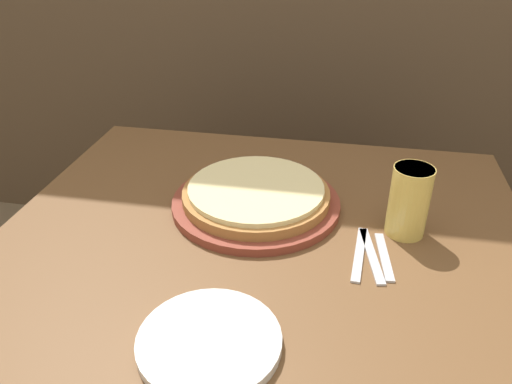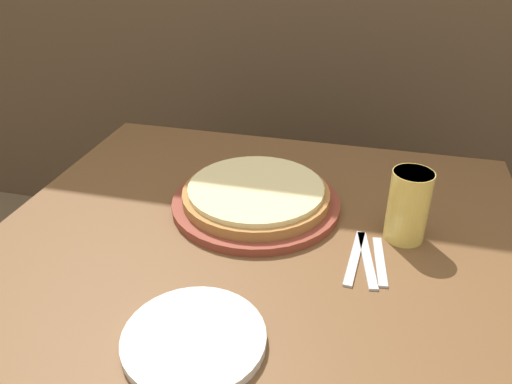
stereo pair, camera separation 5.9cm
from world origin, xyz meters
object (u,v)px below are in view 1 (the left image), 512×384
object	(u,v)px
pizza_on_board	(256,197)
spoon	(384,256)
fork	(359,254)
dinner_knife	(372,255)
dinner_plate	(209,341)
beer_glass	(410,198)

from	to	relation	value
pizza_on_board	spoon	bearing A→B (deg)	-26.34
pizza_on_board	fork	bearing A→B (deg)	-30.85
dinner_knife	pizza_on_board	bearing A→B (deg)	151.57
pizza_on_board	dinner_knife	bearing A→B (deg)	-28.43
dinner_plate	pizza_on_board	bearing A→B (deg)	90.73
fork	dinner_plate	bearing A→B (deg)	-129.14
beer_glass	fork	size ratio (longest dim) A/B	0.85
pizza_on_board	fork	xyz separation A→B (m)	(0.24, -0.14, -0.02)
dinner_plate	dinner_knife	size ratio (longest dim) A/B	1.28
pizza_on_board	beer_glass	distance (m)	0.35
fork	spoon	bearing A→B (deg)	0.00
beer_glass	dinner_knife	distance (m)	0.15
dinner_plate	dinner_knife	bearing A→B (deg)	48.02
pizza_on_board	fork	size ratio (longest dim) A/B	2.13
dinner_plate	fork	xyz separation A→B (m)	(0.24, 0.29, -0.01)
beer_glass	dinner_knife	size ratio (longest dim) A/B	0.85
pizza_on_board	dinner_plate	bearing A→B (deg)	-89.27
beer_glass	spoon	bearing A→B (deg)	-113.97
dinner_knife	spoon	bearing A→B (deg)	-0.00
spoon	beer_glass	bearing A→B (deg)	66.03
pizza_on_board	spoon	size ratio (longest dim) A/B	2.50
pizza_on_board	beer_glass	world-z (taller)	beer_glass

